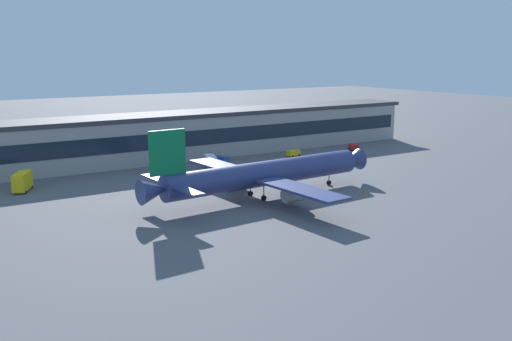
# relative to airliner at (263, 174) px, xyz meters

# --- Properties ---
(ground_plane) EXTENTS (600.00, 600.00, 0.00)m
(ground_plane) POSITION_rel_airliner_xyz_m (-0.76, 1.92, -5.06)
(ground_plane) COLOR #56565B
(terminal_building) EXTENTS (176.33, 15.68, 13.23)m
(terminal_building) POSITION_rel_airliner_xyz_m (-0.76, 52.27, 1.58)
(terminal_building) COLOR #9E9993
(terminal_building) RESTS_ON ground_plane
(airliner) EXTENTS (57.28, 49.07, 16.23)m
(airliner) POSITION_rel_airliner_xyz_m (0.00, 0.00, 0.00)
(airliner) COLOR navy
(airliner) RESTS_ON ground_plane
(belt_loader) EXTENTS (5.37, 6.36, 1.95)m
(belt_loader) POSITION_rel_airliner_xyz_m (-7.01, 32.26, -3.91)
(belt_loader) COLOR #2651A5
(belt_loader) RESTS_ON ground_plane
(pushback_tractor) EXTENTS (4.82, 5.44, 1.75)m
(pushback_tractor) POSITION_rel_airliner_xyz_m (57.43, 34.52, -4.01)
(pushback_tractor) COLOR red
(pushback_tractor) RESTS_ON ground_plane
(catering_truck) EXTENTS (5.58, 7.60, 4.15)m
(catering_truck) POSITION_rel_airliner_xyz_m (-41.86, 33.68, -2.77)
(catering_truck) COLOR yellow
(catering_truck) RESTS_ON ground_plane
(follow_me_car) EXTENTS (4.71, 2.80, 1.85)m
(follow_me_car) POSITION_rel_airliner_xyz_m (34.27, 35.30, -3.97)
(follow_me_car) COLOR yellow
(follow_me_car) RESTS_ON ground_plane
(stair_truck) EXTENTS (4.11, 6.45, 3.55)m
(stair_truck) POSITION_rel_airliner_xyz_m (5.12, 32.97, -3.08)
(stair_truck) COLOR white
(stair_truck) RESTS_ON ground_plane
(baggage_tug) EXTENTS (3.02, 4.04, 1.85)m
(baggage_tug) POSITION_rel_airliner_xyz_m (11.71, 38.45, -3.97)
(baggage_tug) COLOR #2651A5
(baggage_tug) RESTS_ON ground_plane
(traffic_cone_0) EXTENTS (0.58, 0.58, 0.72)m
(traffic_cone_0) POSITION_rel_airliner_xyz_m (19.71, -10.18, -4.70)
(traffic_cone_0) COLOR #F2590C
(traffic_cone_0) RESTS_ON ground_plane
(traffic_cone_1) EXTENTS (0.47, 0.47, 0.59)m
(traffic_cone_1) POSITION_rel_airliner_xyz_m (0.67, -8.20, -4.77)
(traffic_cone_1) COLOR #F2590C
(traffic_cone_1) RESTS_ON ground_plane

